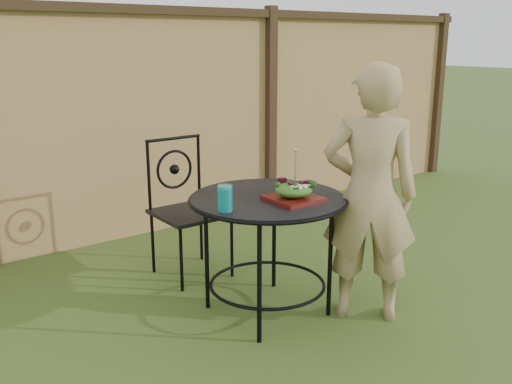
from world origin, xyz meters
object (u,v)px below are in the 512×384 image
Objects in this scene: patio_chair at (186,204)px; salad_plate at (293,199)px; patio_table at (268,220)px; diner at (370,195)px.

salad_plate is (0.13, -0.97, 0.23)m from patio_chair.
patio_table is 0.83m from patio_chair.
diner reaches higher than patio_chair.
diner is at bearing -31.43° from salad_plate.
patio_chair is (-0.07, 0.82, -0.08)m from patio_table.
salad_plate reaches higher than patio_table.
patio_chair is at bearing 94.70° from patio_table.
diner is at bearing -67.06° from patio_chair.
salad_plate is at bearing -66.71° from patio_table.
patio_chair reaches higher than salad_plate.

